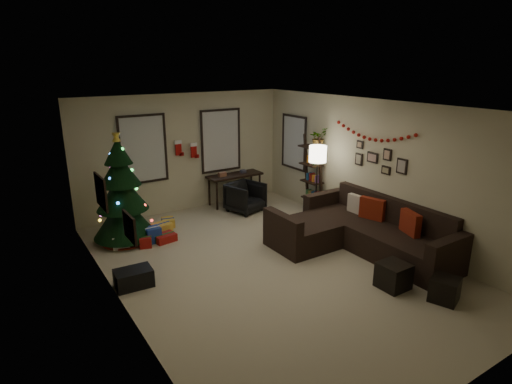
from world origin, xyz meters
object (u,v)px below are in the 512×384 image
(desk_chair, at_px, (245,197))
(bookshelf, at_px, (313,176))
(sofa, at_px, (360,233))
(desk, at_px, (235,178))
(christmas_tree, at_px, (122,196))

(desk_chair, bearing_deg, bookshelf, -54.60)
(sofa, height_order, desk_chair, sofa)
(sofa, relative_size, desk, 2.26)
(christmas_tree, bearing_deg, bookshelf, -10.68)
(sofa, xyz_separation_m, desk_chair, (-0.72, 2.91, 0.04))
(sofa, xyz_separation_m, desk, (-0.62, 3.56, 0.34))
(desk, distance_m, bookshelf, 1.95)
(desk, height_order, bookshelf, bookshelf)
(christmas_tree, bearing_deg, sofa, -37.52)
(christmas_tree, xyz_separation_m, desk, (2.96, 0.81, -0.26))
(christmas_tree, bearing_deg, desk, 15.40)
(sofa, bearing_deg, desk_chair, 103.85)
(christmas_tree, distance_m, sofa, 4.55)
(christmas_tree, relative_size, bookshelf, 1.21)
(sofa, bearing_deg, desk, 99.87)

